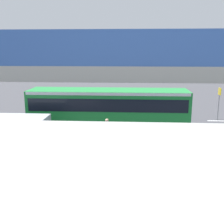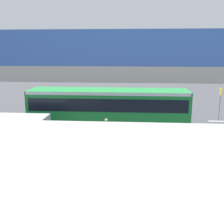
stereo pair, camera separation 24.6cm
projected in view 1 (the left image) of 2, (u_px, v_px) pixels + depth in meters
The scene contains 12 objects.
ground at pixel (126, 127), 21.57m from camera, with size 80.00×80.00×0.00m, color #424247.
city_bus at pixel (108, 107), 19.88m from camera, with size 11.54×2.85×3.15m.
parked_van at pixel (8, 131), 16.41m from camera, with size 4.80×2.17×2.05m.
bicycle_green at pixel (9, 134), 18.47m from camera, with size 1.77×0.44×0.96m.
pedestrian at pixel (107, 133), 17.04m from camera, with size 0.38×0.38×1.79m.
traffic_sign at pixel (219, 98), 23.28m from camera, with size 0.08×0.60×2.80m.
lane_dash_leftmost at pixel (219, 121), 23.33m from camera, with size 2.00×0.20×0.01m, color silver.
lane_dash_left at pixel (172, 120), 23.57m from camera, with size 2.00×0.20×0.01m, color silver.
lane_dash_centre at pixel (126, 119), 23.81m from camera, with size 2.00×0.20×0.01m, color silver.
lane_dash_right at pixel (81, 119), 24.05m from camera, with size 2.00×0.20×0.01m, color silver.
lane_dash_rightmost at pixel (37, 118), 24.29m from camera, with size 2.00×0.20×0.01m, color silver.
pedestrian_overpass at pixel (124, 82), 9.67m from camera, with size 27.04×2.60×6.56m.
Camera 1 is at (-0.17, 20.80, 5.94)m, focal length 43.51 mm.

